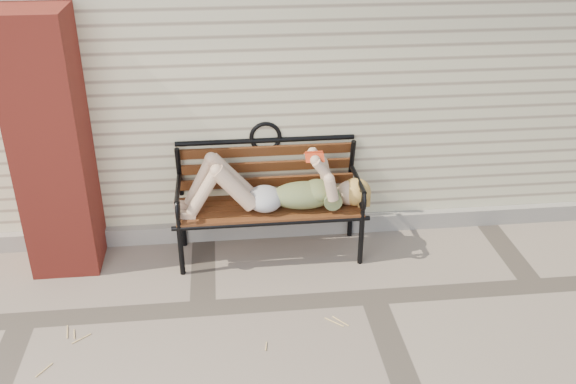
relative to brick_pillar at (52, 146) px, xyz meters
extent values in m
plane|color=gray|center=(2.30, -0.75, -1.00)|extent=(80.00, 80.00, 0.00)
cube|color=beige|center=(2.30, 2.25, 0.50)|extent=(8.00, 4.00, 3.00)
cube|color=gray|center=(2.30, 0.22, -0.93)|extent=(8.00, 0.10, 0.15)
cube|color=#9D2E23|center=(0.00, 0.00, 0.00)|extent=(0.50, 0.50, 2.00)
cylinder|color=black|center=(0.89, -0.29, -0.79)|extent=(0.04, 0.04, 0.43)
cylinder|color=black|center=(0.89, 0.14, -0.79)|extent=(0.04, 0.04, 0.43)
cylinder|color=black|center=(2.30, -0.29, -0.79)|extent=(0.04, 0.04, 0.43)
cylinder|color=black|center=(2.30, 0.14, -0.79)|extent=(0.04, 0.04, 0.43)
cube|color=brown|center=(1.60, -0.08, -0.57)|extent=(1.44, 0.46, 0.03)
cylinder|color=black|center=(1.60, -0.29, -0.59)|extent=(1.52, 0.04, 0.04)
cylinder|color=black|center=(1.60, 0.14, -0.59)|extent=(1.52, 0.04, 0.04)
torus|color=black|center=(1.60, 0.24, -0.10)|extent=(0.26, 0.03, 0.26)
ellipsoid|color=#0B414F|center=(1.86, -0.11, -0.46)|extent=(0.51, 0.29, 0.20)
ellipsoid|color=#0B414F|center=(1.98, -0.11, -0.43)|extent=(0.25, 0.28, 0.15)
ellipsoid|color=#BABABF|center=(1.56, -0.11, -0.47)|extent=(0.28, 0.32, 0.18)
sphere|color=beige|center=(2.23, -0.11, -0.46)|extent=(0.21, 0.21, 0.21)
ellipsoid|color=#DAB352|center=(2.28, -0.11, -0.45)|extent=(0.24, 0.24, 0.22)
cube|color=red|center=(1.94, -0.11, -0.10)|extent=(0.13, 0.02, 0.02)
cube|color=silver|center=(1.94, -0.14, -0.12)|extent=(0.13, 0.08, 0.05)
cube|color=silver|center=(1.94, -0.07, -0.12)|extent=(0.13, 0.08, 0.05)
cube|color=red|center=(1.94, -0.15, -0.12)|extent=(0.14, 0.09, 0.05)
cube|color=red|center=(1.94, -0.06, -0.12)|extent=(0.14, 0.09, 0.05)
cylinder|color=#E5BF70|center=(1.16, -1.27, -0.99)|extent=(0.14, 0.03, 0.01)
cylinder|color=#E5BF70|center=(1.52, -1.14, -0.99)|extent=(0.08, 0.03, 0.01)
cylinder|color=#E5BF70|center=(1.35, -1.07, -0.99)|extent=(0.01, 0.10, 0.01)
cylinder|color=#E5BF70|center=(1.90, -1.60, -0.99)|extent=(0.02, 0.08, 0.01)
camera|label=1|loc=(1.25, -4.52, 1.85)|focal=40.00mm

